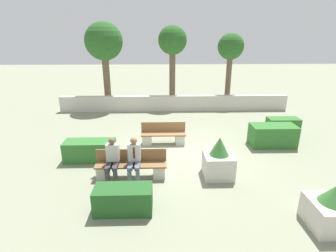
{
  "coord_description": "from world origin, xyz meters",
  "views": [
    {
      "loc": [
        -0.79,
        -8.9,
        4.23
      ],
      "look_at": [
        -0.52,
        0.5,
        0.9
      ],
      "focal_mm": 28.0,
      "sensor_mm": 36.0,
      "label": 1
    }
  ],
  "objects": [
    {
      "name": "ground_plane",
      "position": [
        0.0,
        0.0,
        0.0
      ],
      "size": [
        60.0,
        60.0,
        0.0
      ],
      "primitive_type": "plane",
      "color": "gray"
    },
    {
      "name": "perimeter_wall",
      "position": [
        0.0,
        5.7,
        0.44
      ],
      "size": [
        12.98,
        0.3,
        0.88
      ],
      "color": "beige",
      "rests_on": "ground_plane"
    },
    {
      "name": "bench_front",
      "position": [
        -1.72,
        -1.66,
        0.34
      ],
      "size": [
        2.18,
        0.48,
        0.85
      ],
      "color": "brown",
      "rests_on": "ground_plane"
    },
    {
      "name": "bench_left_side",
      "position": [
        -0.69,
        0.92,
        0.32
      ],
      "size": [
        1.79,
        0.48,
        0.85
      ],
      "rotation": [
        0.0,
        0.0,
        0.12
      ],
      "color": "brown",
      "rests_on": "ground_plane"
    },
    {
      "name": "person_seated_man",
      "position": [
        -1.6,
        -1.81,
        0.73
      ],
      "size": [
        0.38,
        0.64,
        1.33
      ],
      "color": "#515B70",
      "rests_on": "ground_plane"
    },
    {
      "name": "person_seated_woman",
      "position": [
        -2.25,
        -1.81,
        0.72
      ],
      "size": [
        0.38,
        0.64,
        1.31
      ],
      "color": "#333338",
      "rests_on": "ground_plane"
    },
    {
      "name": "hedge_block_near_left",
      "position": [
        -3.28,
        -0.46,
        0.36
      ],
      "size": [
        1.74,
        0.7,
        0.71
      ],
      "color": "#33702D",
      "rests_on": "ground_plane"
    },
    {
      "name": "hedge_block_near_right",
      "position": [
        3.63,
        0.61,
        0.42
      ],
      "size": [
        1.73,
        0.85,
        0.85
      ],
      "color": "#33702D",
      "rests_on": "ground_plane"
    },
    {
      "name": "hedge_block_mid_left",
      "position": [
        -1.74,
        -3.34,
        0.33
      ],
      "size": [
        1.43,
        0.65,
        0.66
      ],
      "color": "#235623",
      "rests_on": "ground_plane"
    },
    {
      "name": "hedge_block_mid_right",
      "position": [
        4.65,
        1.95,
        0.35
      ],
      "size": [
        1.37,
        0.62,
        0.7
      ],
      "color": "#33702D",
      "rests_on": "ground_plane"
    },
    {
      "name": "planter_corner_left",
      "position": [
        0.98,
        -1.7,
        0.53
      ],
      "size": [
        0.89,
        0.89,
        1.29
      ],
      "color": "beige",
      "rests_on": "ground_plane"
    },
    {
      "name": "planter_corner_right",
      "position": [
        3.06,
        -4.06,
        0.46
      ],
      "size": [
        0.97,
        0.97,
        1.09
      ],
      "color": "beige",
      "rests_on": "ground_plane"
    },
    {
      "name": "tree_leftmost",
      "position": [
        -3.97,
        6.76,
        3.71
      ],
      "size": [
        2.15,
        2.15,
        4.9
      ],
      "color": "brown",
      "rests_on": "ground_plane"
    },
    {
      "name": "tree_center_left",
      "position": [
        -0.06,
        7.22,
        3.68
      ],
      "size": [
        1.69,
        1.69,
        4.71
      ],
      "color": "brown",
      "rests_on": "ground_plane"
    },
    {
      "name": "tree_center_right",
      "position": [
        3.43,
        7.27,
        3.34
      ],
      "size": [
        1.55,
        1.55,
        4.28
      ],
      "color": "brown",
      "rests_on": "ground_plane"
    }
  ]
}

